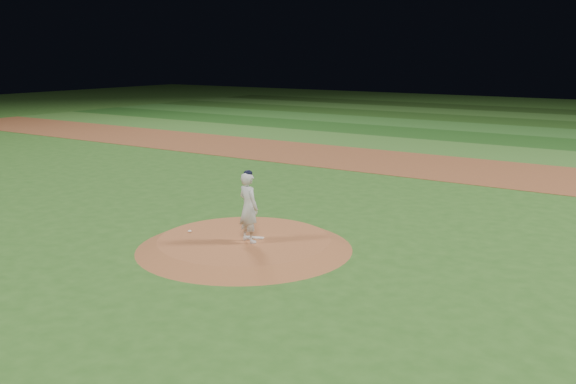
{
  "coord_description": "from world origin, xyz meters",
  "views": [
    {
      "loc": [
        9.63,
        -12.43,
        4.92
      ],
      "look_at": [
        0.0,
        2.0,
        1.1
      ],
      "focal_mm": 40.0,
      "sensor_mm": 36.0,
      "label": 1
    }
  ],
  "objects_px": {
    "pitcher_on_mound": "(248,207)",
    "pitching_rubber": "(254,237)",
    "rosin_bag": "(190,231)",
    "pitchers_mound": "(245,243)"
  },
  "relations": [
    {
      "from": "rosin_bag",
      "to": "pitcher_on_mound",
      "type": "distance_m",
      "value": 2.02
    },
    {
      "from": "rosin_bag",
      "to": "pitchers_mound",
      "type": "bearing_deg",
      "value": 12.07
    },
    {
      "from": "pitcher_on_mound",
      "to": "pitching_rubber",
      "type": "bearing_deg",
      "value": 105.71
    },
    {
      "from": "pitchers_mound",
      "to": "rosin_bag",
      "type": "bearing_deg",
      "value": -167.93
    },
    {
      "from": "pitching_rubber",
      "to": "pitcher_on_mound",
      "type": "xyz_separation_m",
      "value": [
        0.09,
        -0.32,
        0.88
      ]
    },
    {
      "from": "pitchers_mound",
      "to": "rosin_bag",
      "type": "height_order",
      "value": "rosin_bag"
    },
    {
      "from": "pitcher_on_mound",
      "to": "rosin_bag",
      "type": "bearing_deg",
      "value": -174.01
    },
    {
      "from": "pitchers_mound",
      "to": "rosin_bag",
      "type": "distance_m",
      "value": 1.6
    },
    {
      "from": "pitching_rubber",
      "to": "pitcher_on_mound",
      "type": "height_order",
      "value": "pitcher_on_mound"
    },
    {
      "from": "rosin_bag",
      "to": "pitcher_on_mound",
      "type": "xyz_separation_m",
      "value": [
        1.81,
        0.19,
        0.87
      ]
    }
  ]
}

